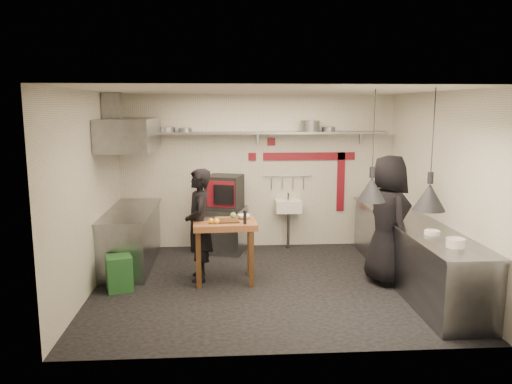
{
  "coord_description": "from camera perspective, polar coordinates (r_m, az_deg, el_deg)",
  "views": [
    {
      "loc": [
        -0.62,
        -6.97,
        2.59
      ],
      "look_at": [
        -0.15,
        0.3,
        1.33
      ],
      "focal_mm": 35.0,
      "sensor_mm": 36.0,
      "label": 1
    }
  ],
  "objects": [
    {
      "name": "counter_left_top",
      "position": [
        8.33,
        -14.23,
        -2.1
      ],
      "size": [
        0.76,
        2.0,
        0.03
      ],
      "primitive_type": "cube",
      "color": "slate",
      "rests_on": "counter_left"
    },
    {
      "name": "floor",
      "position": [
        7.46,
        1.3,
        -10.51
      ],
      "size": [
        5.0,
        5.0,
        0.0
      ],
      "primitive_type": "plane",
      "color": "black",
      "rests_on": "ground"
    },
    {
      "name": "ceiling",
      "position": [
        7.0,
        1.39,
        11.52
      ],
      "size": [
        5.0,
        5.0,
        0.0
      ],
      "primitive_type": "plane",
      "color": "beige",
      "rests_on": "floor"
    },
    {
      "name": "small_bowl_right",
      "position": [
        6.95,
        19.49,
        -4.37
      ],
      "size": [
        0.24,
        0.24,
        0.05
      ],
      "primitive_type": "cylinder",
      "rotation": [
        0.0,
        0.0,
        -0.23
      ],
      "color": "white",
      "rests_on": "counter_right_top"
    },
    {
      "name": "hand_sink",
      "position": [
        9.15,
        3.7,
        -1.64
      ],
      "size": [
        0.46,
        0.34,
        0.22
      ],
      "primitive_type": "cube",
      "color": "white",
      "rests_on": "wall_back"
    },
    {
      "name": "plate_stack",
      "position": [
        6.41,
        21.84,
        -5.41
      ],
      "size": [
        0.27,
        0.27,
        0.11
      ],
      "primitive_type": "cylinder",
      "rotation": [
        0.0,
        0.0,
        -0.28
      ],
      "color": "white",
      "rests_on": "counter_right_top"
    },
    {
      "name": "veg_ball",
      "position": [
        7.48,
        -2.62,
        -2.71
      ],
      "size": [
        0.12,
        0.12,
        0.1
      ],
      "primitive_type": "sphere",
      "rotation": [
        0.0,
        0.0,
        0.31
      ],
      "color": "#668F43",
      "rests_on": "prep_table"
    },
    {
      "name": "stock_pot",
      "position": [
        9.03,
        6.21,
        7.52
      ],
      "size": [
        0.39,
        0.39,
        0.2
      ],
      "primitive_type": "cylinder",
      "rotation": [
        0.0,
        0.0,
        0.16
      ],
      "color": "slate",
      "rests_on": "back_shelf"
    },
    {
      "name": "red_band_vert",
      "position": [
        9.41,
        9.65,
        1.16
      ],
      "size": [
        0.14,
        0.02,
        1.1
      ],
      "primitive_type": "cube",
      "color": "maroon",
      "rests_on": "wall_back"
    },
    {
      "name": "lemon_a",
      "position": [
        7.21,
        -5.15,
        -3.3
      ],
      "size": [
        0.09,
        0.09,
        0.08
      ],
      "primitive_type": "sphere",
      "rotation": [
        0.0,
        0.0,
        -0.22
      ],
      "color": "gold",
      "rests_on": "prep_table"
    },
    {
      "name": "pan_far_left",
      "position": [
        8.96,
        -10.22,
        7.05
      ],
      "size": [
        0.41,
        0.41,
        0.09
      ],
      "primitive_type": "cylinder",
      "rotation": [
        0.0,
        0.0,
        0.39
      ],
      "color": "slate",
      "rests_on": "back_shelf"
    },
    {
      "name": "wall_right",
      "position": [
        7.73,
        20.14,
        0.34
      ],
      "size": [
        0.04,
        4.2,
        2.8
      ],
      "primitive_type": "cube",
      "color": "beige",
      "rests_on": "floor"
    },
    {
      "name": "wall_front",
      "position": [
        5.05,
        3.45,
        -3.83
      ],
      "size": [
        5.0,
        0.04,
        2.8
      ],
      "primitive_type": "cube",
      "color": "beige",
      "rests_on": "floor"
    },
    {
      "name": "extractor_hood",
      "position": [
        8.17,
        -14.25,
        6.41
      ],
      "size": [
        0.78,
        1.6,
        0.5
      ],
      "primitive_type": "cube",
      "color": "slate",
      "rests_on": "ceiling"
    },
    {
      "name": "combi_oven",
      "position": [
        8.88,
        -3.6,
        0.05
      ],
      "size": [
        0.72,
        0.7,
        0.58
      ],
      "primitive_type": "cube",
      "rotation": [
        0.0,
        0.0,
        -0.32
      ],
      "color": "black",
      "rests_on": "oven_stand"
    },
    {
      "name": "shelf_bracket_mid",
      "position": [
        9.08,
        0.2,
        6.2
      ],
      "size": [
        0.04,
        0.06,
        0.24
      ],
      "primitive_type": "cube",
      "color": "slate",
      "rests_on": "wall_back"
    },
    {
      "name": "utensil_rail",
      "position": [
        9.19,
        3.63,
        1.84
      ],
      "size": [
        0.9,
        0.02,
        0.02
      ],
      "primitive_type": "cylinder",
      "rotation": [
        0.0,
        1.57,
        0.0
      ],
      "color": "slate",
      "rests_on": "wall_back"
    },
    {
      "name": "pepper_mill",
      "position": [
        7.14,
        -1.27,
        -2.9
      ],
      "size": [
        0.05,
        0.05,
        0.2
      ],
      "primitive_type": "cylinder",
      "rotation": [
        0.0,
        0.0,
        -0.07
      ],
      "color": "black",
      "rests_on": "prep_table"
    },
    {
      "name": "prep_table",
      "position": [
        7.47,
        -3.56,
        -6.79
      ],
      "size": [
        0.95,
        0.69,
        0.92
      ],
      "primitive_type": null,
      "rotation": [
        0.0,
        0.0,
        0.05
      ],
      "color": "brown",
      "rests_on": "floor"
    },
    {
      "name": "steel_tray",
      "position": [
        7.47,
        -5.42,
        -3.05
      ],
      "size": [
        0.18,
        0.12,
        0.03
      ],
      "primitive_type": "cube",
      "rotation": [
        0.0,
        0.0,
        0.03
      ],
      "color": "slate",
      "rests_on": "prep_table"
    },
    {
      "name": "wall_left",
      "position": [
        7.32,
        -18.56,
        -0.07
      ],
      "size": [
        0.04,
        4.2,
        2.8
      ],
      "primitive_type": "cube",
      "color": "beige",
      "rests_on": "floor"
    },
    {
      "name": "cutting_board",
      "position": [
        7.31,
        -3.36,
        -3.32
      ],
      "size": [
        0.37,
        0.27,
        0.02
      ],
      "primitive_type": "cube",
      "rotation": [
        0.0,
        0.0,
        0.06
      ],
      "color": "#482D17",
      "rests_on": "prep_table"
    },
    {
      "name": "heat_lamp_near",
      "position": [
        6.51,
        13.26,
        5.12
      ],
      "size": [
        0.46,
        0.46,
        1.42
      ],
      "primitive_type": null,
      "rotation": [
        0.0,
        0.0,
        0.29
      ],
      "color": "black",
      "rests_on": "ceiling"
    },
    {
      "name": "back_shelf",
      "position": [
        8.92,
        0.27,
        6.78
      ],
      "size": [
        4.6,
        0.34,
        0.04
      ],
      "primitive_type": "cube",
      "color": "slate",
      "rests_on": "wall_back"
    },
    {
      "name": "shelf_bracket_right",
      "position": [
        9.4,
        11.9,
        6.11
      ],
      "size": [
        0.04,
        0.06,
        0.24
      ],
      "primitive_type": "cube",
      "color": "slate",
      "rests_on": "wall_back"
    },
    {
      "name": "green_bin",
      "position": [
        7.43,
        -15.36,
        -8.91
      ],
      "size": [
        0.44,
        0.44,
        0.5
      ],
      "primitive_type": "cube",
      "rotation": [
        0.0,
        0.0,
        0.32
      ],
      "color": "#1F5325",
      "rests_on": "floor"
    },
    {
      "name": "red_tile_b",
      "position": [
        9.11,
        -0.43,
        4.06
      ],
      "size": [
        0.14,
        0.02,
        0.14
      ],
      "primitive_type": "cube",
      "color": "maroon",
      "rests_on": "wall_back"
    },
    {
      "name": "oven_stand",
      "position": [
        8.99,
        -3.7,
        -4.32
      ],
      "size": [
        0.91,
        0.87,
        0.8
      ],
      "primitive_type": "cube",
      "rotation": [
        0.0,
        0.0,
        -0.32
      ],
      "color": "slate",
      "rests_on": "floor"
    },
    {
      "name": "shelf_bracket_left",
      "position": [
        9.15,
        -11.82,
        6.02
      ],
      "size": [
        0.04,
        0.06,
        0.24
      ],
      "primitive_type": "cube",
      "color": "slate",
      "rests_on": "wall_back"
    },
    {
      "name": "sink_drain",
      "position": [
        9.21,
        3.7,
        -4.37
      ],
      "size": [
        0.06,
        0.06,
        0.66
      ],
      "primitive_type": "cylinder",
      "color": "slate",
      "rests_on": "floor"
    },
    {
      "name": "oven_glass",
      "position": [
        8.56,
        -3.72,
        -0.32
      ],
      "size": [
        0.35,
        0.13,
        0.34
      ],
      "primitive_type": "cube",
      "rotation": [
        0.0,
        0.0,
        -0.32
      ],
      "color": "black",
      "rests_on": "oven_door"
    },
    {
      "name": "hood_duct",
      "position": [
        8.21,
        -16.1,
        9.14
      ],
      "size": [
        0.28,
        0.28,
        0.5
      ],
      "primitive_type": "cube",
      "color": "slate",
      "rests_on": "ceiling"
    },
    {
      "name": "red_tile_a",
      "position": [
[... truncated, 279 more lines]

